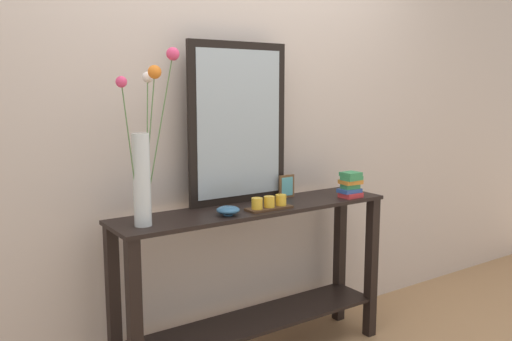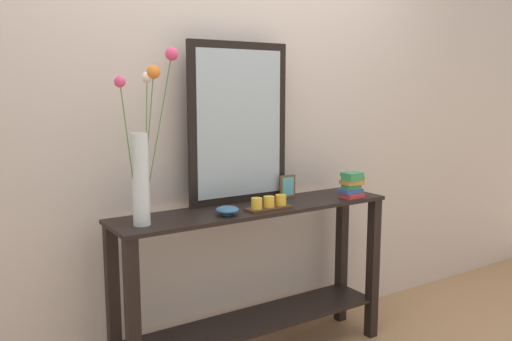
# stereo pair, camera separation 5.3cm
# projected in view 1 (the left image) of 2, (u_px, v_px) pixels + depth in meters

# --- Properties ---
(wall_back) EXTENTS (6.40, 0.08, 2.70)m
(wall_back) POSITION_uv_depth(u_px,v_px,m) (226.00, 107.00, 2.89)
(wall_back) COLOR beige
(wall_back) RESTS_ON ground
(console_table) EXTENTS (1.52, 0.34, 0.85)m
(console_table) POSITION_uv_depth(u_px,v_px,m) (256.00, 268.00, 2.78)
(console_table) COLOR black
(console_table) RESTS_ON ground
(mirror_leaning) EXTENTS (0.58, 0.03, 0.84)m
(mirror_leaning) POSITION_uv_depth(u_px,v_px,m) (239.00, 124.00, 2.77)
(mirror_leaning) COLOR black
(mirror_leaning) RESTS_ON console_table
(tall_vase_left) EXTENTS (0.30, 0.20, 0.78)m
(tall_vase_left) POSITION_uv_depth(u_px,v_px,m) (144.00, 157.00, 2.32)
(tall_vase_left) COLOR silver
(tall_vase_left) RESTS_ON console_table
(candle_tray) EXTENTS (0.24, 0.09, 0.07)m
(candle_tray) POSITION_uv_depth(u_px,v_px,m) (269.00, 204.00, 2.67)
(candle_tray) COLOR #472D1C
(candle_tray) RESTS_ON console_table
(picture_frame_small) EXTENTS (0.10, 0.01, 0.13)m
(picture_frame_small) POSITION_uv_depth(u_px,v_px,m) (287.00, 186.00, 2.95)
(picture_frame_small) COLOR brown
(picture_frame_small) RESTS_ON console_table
(decorative_bowl) EXTENTS (0.11, 0.11, 0.04)m
(decorative_bowl) POSITION_uv_depth(u_px,v_px,m) (228.00, 210.00, 2.54)
(decorative_bowl) COLOR #2D5B84
(decorative_bowl) RESTS_ON console_table
(book_stack) EXTENTS (0.12, 0.10, 0.14)m
(book_stack) POSITION_uv_depth(u_px,v_px,m) (351.00, 185.00, 2.96)
(book_stack) COLOR #C63338
(book_stack) RESTS_ON console_table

